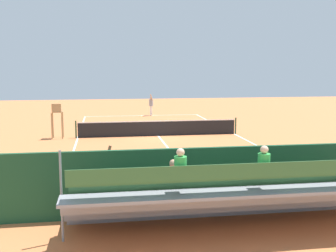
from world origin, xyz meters
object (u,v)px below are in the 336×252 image
object	(u,v)px
tennis_net	(158,128)
equipment_bag	(223,199)
umpire_chair	(57,117)
tennis_player	(151,104)
tennis_ball_near	(153,118)
bleacher_stand	(237,194)
courtside_bench	(286,183)
line_judge	(109,175)
tennis_racket	(141,116)

from	to	relation	value
tennis_net	equipment_bag	xyz separation A→B (m)	(-0.30, 13.40, -0.32)
umpire_chair	equipment_bag	distance (m)	14.94
equipment_bag	tennis_player	bearing A→B (deg)	-91.23
tennis_ball_near	tennis_net	bearing A→B (deg)	85.15
tennis_player	umpire_chair	bearing A→B (deg)	57.32
bleacher_stand	courtside_bench	world-z (taller)	bleacher_stand
bleacher_stand	courtside_bench	size ratio (longest dim) A/B	5.03
tennis_net	line_judge	world-z (taller)	line_judge
equipment_bag	tennis_ball_near	world-z (taller)	equipment_bag
tennis_player	tennis_net	bearing A→B (deg)	85.68
tennis_net	bleacher_stand	bearing A→B (deg)	90.34
umpire_chair	tennis_racket	bearing A→B (deg)	-120.52
equipment_bag	tennis_ball_near	size ratio (longest dim) A/B	13.64
umpire_chair	equipment_bag	size ratio (longest dim) A/B	2.38
tennis_racket	tennis_ball_near	xyz separation A→B (m)	(-0.85, 1.62, 0.02)
courtside_bench	tennis_ball_near	distance (m)	22.05
tennis_net	tennis_ball_near	world-z (taller)	tennis_net
line_judge	tennis_ball_near	bearing A→B (deg)	-100.51
tennis_player	line_judge	distance (m)	24.35
tennis_net	line_judge	bearing A→B (deg)	75.82
umpire_chair	equipment_bag	world-z (taller)	umpire_chair
bleacher_stand	courtside_bench	bearing A→B (deg)	-138.52
bleacher_stand	umpire_chair	xyz separation A→B (m)	(6.29, -15.37, 0.35)
equipment_bag	courtside_bench	bearing A→B (deg)	-176.61
equipment_bag	line_judge	xyz separation A→B (m)	(3.60, -0.36, 0.84)
tennis_net	courtside_bench	xyz separation A→B (m)	(-2.47, 13.27, 0.06)
courtside_bench	tennis_racket	distance (m)	23.75
courtside_bench	line_judge	bearing A→B (deg)	-2.30
tennis_net	tennis_racket	size ratio (longest dim) A/B	17.65
bleacher_stand	tennis_player	world-z (taller)	bleacher_stand
tennis_net	bleacher_stand	world-z (taller)	bleacher_stand
umpire_chair	tennis_net	bearing A→B (deg)	-179.99
equipment_bag	tennis_net	bearing A→B (deg)	-88.70
tennis_net	tennis_ball_near	bearing A→B (deg)	-94.85
umpire_chair	line_judge	world-z (taller)	umpire_chair
equipment_bag	bleacher_stand	bearing A→B (deg)	83.85
tennis_net	tennis_player	size ratio (longest dim) A/B	5.35
bleacher_stand	line_judge	xyz separation A→B (m)	(3.39, -2.34, 0.06)
tennis_net	umpire_chair	size ratio (longest dim) A/B	4.81
equipment_bag	line_judge	distance (m)	3.71
equipment_bag	tennis_racket	distance (m)	23.73
line_judge	courtside_bench	bearing A→B (deg)	177.70
equipment_bag	tennis_ball_near	xyz separation A→B (m)	(-0.43, -22.11, -0.15)
tennis_net	tennis_racket	bearing A→B (deg)	-89.38
line_judge	umpire_chair	bearing A→B (deg)	-77.44
equipment_bag	tennis_racket	world-z (taller)	equipment_bag
line_judge	tennis_player	bearing A→B (deg)	-99.75
umpire_chair	line_judge	distance (m)	13.36
tennis_ball_near	line_judge	world-z (taller)	line_judge
bleacher_stand	umpire_chair	size ratio (longest dim) A/B	4.23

